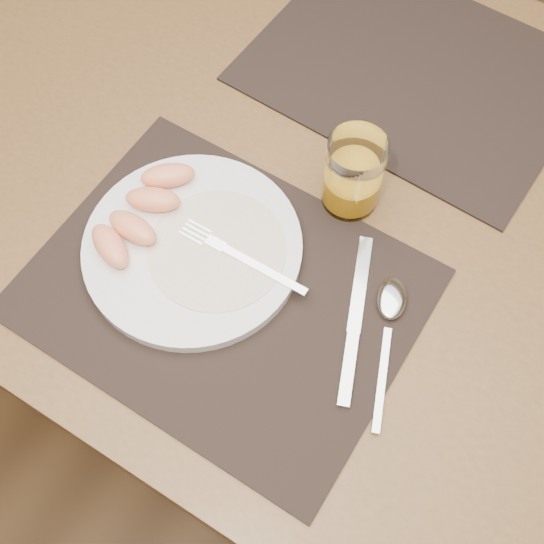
% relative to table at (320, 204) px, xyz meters
% --- Properties ---
extents(ground, '(5.00, 5.00, 0.00)m').
position_rel_table_xyz_m(ground, '(0.00, 0.00, -0.67)').
color(ground, brown).
rests_on(ground, ground).
extents(table, '(1.40, 0.90, 0.75)m').
position_rel_table_xyz_m(table, '(0.00, 0.00, 0.00)').
color(table, brown).
rests_on(table, ground).
extents(placemat_near, '(0.45, 0.35, 0.00)m').
position_rel_table_xyz_m(placemat_near, '(-0.01, -0.22, 0.09)').
color(placemat_near, black).
rests_on(placemat_near, table).
extents(placemat_far, '(0.47, 0.37, 0.00)m').
position_rel_table_xyz_m(placemat_far, '(0.02, 0.22, 0.09)').
color(placemat_far, black).
rests_on(placemat_far, table).
extents(plate, '(0.27, 0.27, 0.02)m').
position_rel_table_xyz_m(plate, '(-0.08, -0.19, 0.10)').
color(plate, white).
rests_on(plate, placemat_near).
extents(plate_dressing, '(0.17, 0.17, 0.00)m').
position_rel_table_xyz_m(plate_dressing, '(-0.05, -0.18, 0.10)').
color(plate_dressing, white).
rests_on(plate_dressing, plate).
extents(fork, '(0.17, 0.02, 0.00)m').
position_rel_table_xyz_m(fork, '(-0.03, -0.18, 0.11)').
color(fork, silver).
rests_on(fork, plate).
extents(knife, '(0.09, 0.21, 0.01)m').
position_rel_table_xyz_m(knife, '(0.15, -0.19, 0.09)').
color(knife, silver).
rests_on(knife, placemat_near).
extents(spoon, '(0.09, 0.19, 0.01)m').
position_rel_table_xyz_m(spoon, '(0.17, -0.14, 0.09)').
color(spoon, silver).
rests_on(spoon, placemat_near).
extents(juice_glass, '(0.07, 0.07, 0.11)m').
position_rel_table_xyz_m(juice_glass, '(0.05, -0.02, 0.14)').
color(juice_glass, white).
rests_on(juice_glass, placemat_near).
extents(grapefruit_wedges, '(0.08, 0.18, 0.03)m').
position_rel_table_xyz_m(grapefruit_wedges, '(-0.15, -0.19, 0.12)').
color(grapefruit_wedges, '#FF9868').
rests_on(grapefruit_wedges, plate).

